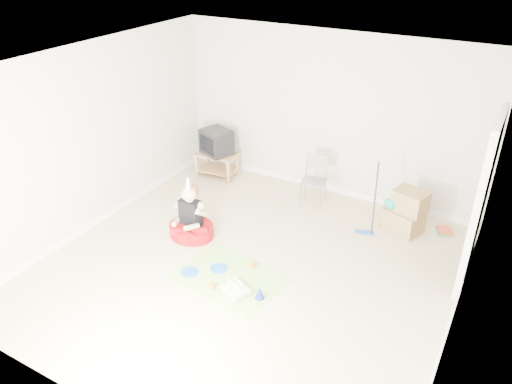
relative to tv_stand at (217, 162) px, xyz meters
The scene contains 16 objects.
ground 2.76m from the tv_stand, 48.67° to the right, with size 5.00×5.00×0.00m, color beige.
doorway_recess 4.45m from the tv_stand, 11.38° to the right, with size 0.02×0.90×2.05m, color black.
tv_stand is the anchor object (origin of this frame).
crt_tv 0.38m from the tv_stand, ahead, with size 0.49×0.41×0.43m, color black.
folding_chair 1.88m from the tv_stand, ahead, with size 0.42×0.41×0.81m.
cardboard_boxes 3.34m from the tv_stand, ahead, with size 0.63×0.54×0.65m.
floor_mop 2.92m from the tv_stand, 10.65° to the right, with size 0.27×0.34×1.03m.
book_pile 3.88m from the tv_stand, ahead, with size 0.26×0.30×0.05m.
seated_woman 1.95m from the tv_stand, 67.61° to the right, with size 0.66×0.66×0.94m.
party_mat 2.93m from the tv_stand, 53.87° to the right, with size 1.31×0.95×0.01m, color #FF3596.
birthday_cake 3.24m from the tv_stand, 52.85° to the right, with size 0.36×0.33×0.14m.
blue_plate_near 2.74m from the tv_stand, 56.49° to the right, with size 0.23×0.23×0.01m, color blue.
blue_plate_far 2.82m from the tv_stand, 64.10° to the right, with size 0.23×0.23×0.01m, color blue.
orange_cup_near 2.78m from the tv_stand, 47.39° to the right, with size 0.06×0.06×0.07m, color orange.
orange_cup_far 3.13m from the tv_stand, 58.03° to the right, with size 0.06×0.06×0.07m, color orange.
blue_party_hat 3.38m from the tv_stand, 48.27° to the right, with size 0.12×0.12×0.17m, color #1B29C0.
Camera 1 is at (2.66, -4.49, 3.95)m, focal length 35.00 mm.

